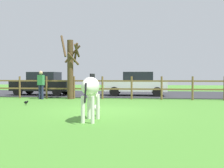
{
  "coord_description": "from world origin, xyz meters",
  "views": [
    {
      "loc": [
        1.81,
        -10.48,
        1.34
      ],
      "look_at": [
        0.25,
        1.09,
        1.0
      ],
      "focal_mm": 43.43,
      "sensor_mm": 36.0,
      "label": 1
    }
  ],
  "objects": [
    {
      "name": "parked_car_black",
      "position": [
        -5.31,
        7.13,
        0.84
      ],
      "size": [
        4.03,
        1.95,
        1.56
      ],
      "color": "black",
      "rests_on": "parking_asphalt"
    },
    {
      "name": "parking_asphalt",
      "position": [
        0.0,
        9.3,
        0.03
      ],
      "size": [
        28.0,
        7.4,
        0.05
      ],
      "primitive_type": "cube",
      "color": "#2D2D33",
      "rests_on": "ground_plane"
    },
    {
      "name": "zebra",
      "position": [
        0.11,
        -2.53,
        0.93
      ],
      "size": [
        0.48,
        1.93,
        1.41
      ],
      "color": "white",
      "rests_on": "ground_plane"
    },
    {
      "name": "paddock_fence",
      "position": [
        -0.83,
        5.0,
        0.75
      ],
      "size": [
        20.44,
        0.11,
        1.32
      ],
      "color": "brown",
      "rests_on": "ground_plane"
    },
    {
      "name": "ground_plane",
      "position": [
        0.0,
        0.0,
        0.0
      ],
      "size": [
        60.0,
        60.0,
        0.0
      ],
      "primitive_type": "plane",
      "color": "#47842D"
    },
    {
      "name": "parked_car_white",
      "position": [
        1.02,
        7.46,
        0.84
      ],
      "size": [
        4.04,
        1.96,
        1.56
      ],
      "color": "white",
      "rests_on": "parking_asphalt"
    },
    {
      "name": "crow_on_grass",
      "position": [
        -3.78,
        1.34,
        0.13
      ],
      "size": [
        0.21,
        0.1,
        0.2
      ],
      "color": "black",
      "rests_on": "ground_plane"
    },
    {
      "name": "visitor_near_fence",
      "position": [
        -4.33,
        4.43,
        0.91
      ],
      "size": [
        0.4,
        0.3,
        1.64
      ],
      "color": "#232847",
      "rests_on": "ground_plane"
    },
    {
      "name": "bare_tree",
      "position": [
        -2.68,
        4.8,
        1.89
      ],
      "size": [
        1.19,
        1.16,
        3.72
      ],
      "color": "#513A23",
      "rests_on": "ground_plane"
    }
  ]
}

